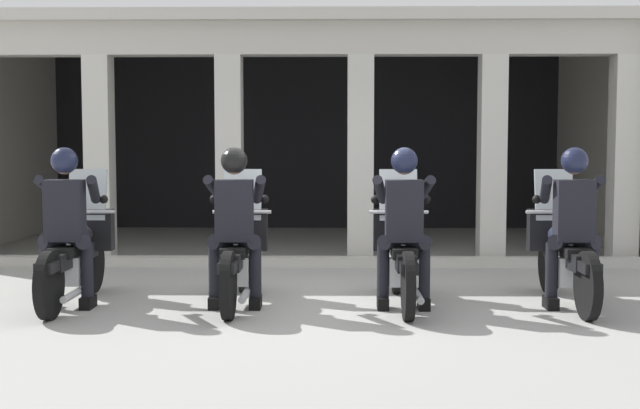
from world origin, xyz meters
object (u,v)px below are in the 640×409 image
motorcycle_far_left (76,254)px  police_officer_far_left (66,213)px  police_officer_far_right (573,214)px  police_officer_center_left (235,213)px  motorcycle_center_right (401,254)px  motorcycle_center_left (238,254)px  police_officer_center_right (404,214)px  motorcycle_far_right (564,254)px

motorcycle_far_left → police_officer_far_left: (-0.00, -0.28, 0.44)m
motorcycle_far_left → police_officer_far_right: (4.95, -0.22, 0.44)m
motorcycle_far_left → police_officer_center_left: 1.73m
motorcycle_far_left → motorcycle_center_right: 3.30m
motorcycle_center_left → police_officer_center_left: 0.52m
police_officer_center_right → police_officer_center_left: bearing=-166.0°
motorcycle_far_right → police_officer_far_right: 0.52m
motorcycle_center_left → police_officer_far_left: bearing=-159.1°
motorcycle_far_left → police_officer_far_left: 0.52m
motorcycle_center_left → motorcycle_center_right: same height
motorcycle_far_left → police_officer_center_right: (3.30, -0.27, 0.44)m
motorcycle_center_right → police_officer_far_right: size_ratio=1.29×
motorcycle_far_left → police_officer_center_right: bearing=13.7°
police_officer_center_left → motorcycle_far_right: 3.35m
police_officer_far_right → motorcycle_center_right: bearing=-173.5°
police_officer_center_right → police_officer_far_right: (1.65, 0.04, 0.00)m
police_officer_center_right → police_officer_far_left: bearing=-165.4°
police_officer_center_right → motorcycle_center_right: bearing=104.0°
motorcycle_center_left → motorcycle_far_right: 3.30m
police_officer_far_left → police_officer_center_left: size_ratio=1.00×
motorcycle_center_right → police_officer_far_left: bearing=-160.5°
motorcycle_center_left → police_officer_far_right: police_officer_far_right is taller
police_officer_center_right → motorcycle_far_right: size_ratio=0.78×
motorcycle_center_left → motorcycle_far_right: (3.30, 0.04, 0.00)m
police_officer_far_left → police_officer_center_left: 1.65m
police_officer_far_left → motorcycle_far_right: bearing=22.4°
motorcycle_center_left → motorcycle_center_right: (1.65, -0.01, 0.00)m
motorcycle_center_left → police_officer_center_left: size_ratio=1.29×
motorcycle_far_left → police_officer_center_right: police_officer_center_right is taller
police_officer_center_left → motorcycle_far_right: police_officer_center_left is taller
motorcycle_far_right → police_officer_far_right: police_officer_far_right is taller
motorcycle_center_left → police_officer_far_right: bearing=6.0°
motorcycle_far_right → motorcycle_center_left: bearing=-164.7°
motorcycle_center_left → police_officer_center_left: (-0.00, -0.28, 0.44)m
police_officer_center_left → motorcycle_center_right: (1.65, 0.27, -0.44)m
police_officer_far_left → police_officer_center_right: 3.30m
police_officer_center_left → motorcycle_center_left: bearing=100.0°
police_officer_far_left → motorcycle_center_left: 1.74m
police_officer_center_left → motorcycle_far_left: bearing=-178.6°
motorcycle_far_left → police_officer_center_left: size_ratio=1.29×
police_officer_center_left → police_officer_far_right: 3.30m
motorcycle_far_left → police_officer_center_left: (1.65, -0.26, 0.44)m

